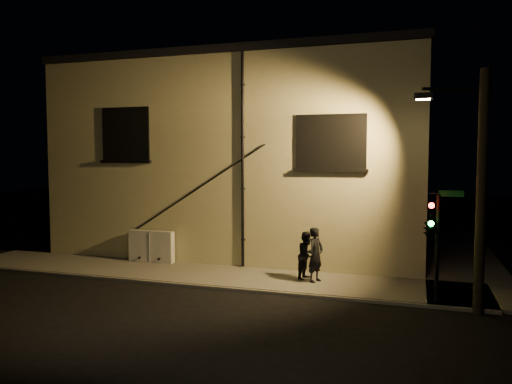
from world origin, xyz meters
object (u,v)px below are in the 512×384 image
(utility_cabinet, at_px, (151,246))
(pedestrian_a, at_px, (316,255))
(streetlamp_pole, at_px, (477,184))
(pedestrian_b, at_px, (307,255))
(traffic_signal, at_px, (431,227))

(utility_cabinet, bearing_deg, pedestrian_a, -9.43)
(pedestrian_a, xyz_separation_m, streetlamp_pole, (4.90, -1.57, 2.61))
(pedestrian_b, bearing_deg, traffic_signal, -97.59)
(pedestrian_b, height_order, streetlamp_pole, streetlamp_pole)
(traffic_signal, bearing_deg, streetlamp_pole, -12.80)
(pedestrian_b, distance_m, traffic_signal, 4.60)
(pedestrian_a, relative_size, traffic_signal, 0.57)
(utility_cabinet, distance_m, streetlamp_pole, 12.62)
(streetlamp_pole, bearing_deg, pedestrian_b, 160.20)
(pedestrian_b, relative_size, traffic_signal, 0.51)
(pedestrian_b, bearing_deg, streetlamp_pole, -95.62)
(streetlamp_pole, bearing_deg, traffic_signal, 167.20)
(pedestrian_a, xyz_separation_m, pedestrian_b, (-0.38, 0.33, -0.10))
(pedestrian_a, bearing_deg, traffic_signal, -86.53)
(pedestrian_b, xyz_separation_m, streetlamp_pole, (5.28, -1.90, 2.71))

